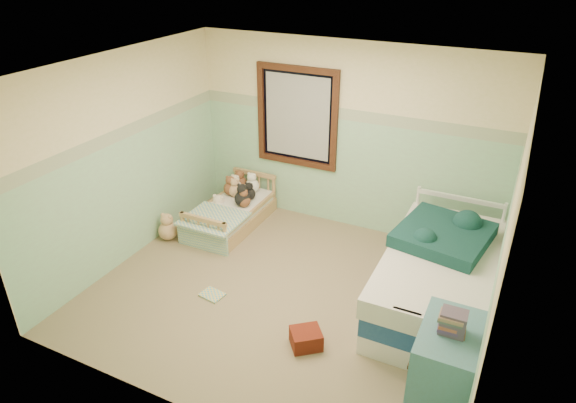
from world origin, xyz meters
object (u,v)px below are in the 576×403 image
at_px(floor_book, 212,295).
at_px(twin_bed_frame, 435,298).
at_px(red_pillow, 306,338).
at_px(plush_floor_cream, 219,211).
at_px(plush_floor_tan, 168,231).
at_px(toddler_bed_frame, 232,219).
at_px(dresser, 445,366).

bearing_deg(floor_book, twin_bed_frame, 30.61).
height_order(red_pillow, floor_book, red_pillow).
relative_size(plush_floor_cream, twin_bed_frame, 0.12).
bearing_deg(floor_book, red_pillow, -2.56).
xyz_separation_m(plush_floor_cream, twin_bed_frame, (3.14, -0.61, -0.02)).
xyz_separation_m(plush_floor_tan, twin_bed_frame, (3.46, 0.13, -0.02)).
distance_m(toddler_bed_frame, red_pillow, 2.56).
bearing_deg(toddler_bed_frame, floor_book, -66.43).
distance_m(plush_floor_tan, twin_bed_frame, 3.47).
relative_size(twin_bed_frame, floor_book, 8.23).
bearing_deg(toddler_bed_frame, dresser, -29.34).
xyz_separation_m(toddler_bed_frame, floor_book, (0.64, -1.46, -0.08)).
xyz_separation_m(plush_floor_cream, floor_book, (0.88, -1.51, -0.12)).
bearing_deg(dresser, toddler_bed_frame, 150.66).
height_order(toddler_bed_frame, twin_bed_frame, twin_bed_frame).
bearing_deg(floor_book, toddler_bed_frame, 122.42).
height_order(toddler_bed_frame, red_pillow, red_pillow).
distance_m(plush_floor_cream, dresser, 3.92).
distance_m(plush_floor_cream, red_pillow, 2.78).
height_order(twin_bed_frame, floor_book, twin_bed_frame).
bearing_deg(twin_bed_frame, plush_floor_tan, -177.79).
height_order(toddler_bed_frame, plush_floor_cream, plush_floor_cream).
bearing_deg(twin_bed_frame, dresser, -76.40).
bearing_deg(dresser, red_pillow, 176.24).
relative_size(plush_floor_tan, dresser, 0.33).
bearing_deg(plush_floor_cream, dresser, -28.31).
height_order(toddler_bed_frame, dresser, dresser).
xyz_separation_m(plush_floor_cream, plush_floor_tan, (-0.32, -0.74, -0.00)).
relative_size(toddler_bed_frame, floor_book, 5.46).
distance_m(twin_bed_frame, floor_book, 2.44).
xyz_separation_m(dresser, red_pillow, (-1.30, 0.09, -0.29)).
relative_size(twin_bed_frame, red_pillow, 7.27).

